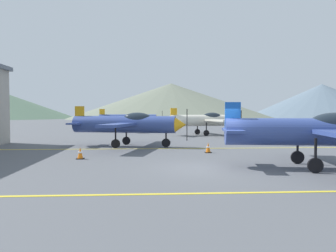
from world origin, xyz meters
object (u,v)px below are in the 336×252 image
object	(u,v)px
airplane_mid	(128,124)
airplane_far	(206,120)
airplane_back	(131,119)
traffic_cone_front	(80,153)
traffic_cone_side	(208,148)
airplane_near	(319,131)

from	to	relation	value
airplane_mid	airplane_far	world-z (taller)	same
airplane_back	traffic_cone_front	bearing A→B (deg)	-92.70
airplane_mid	traffic_cone_side	xyz separation A→B (m)	(4.83, -3.78, -1.28)
airplane_mid	airplane_back	world-z (taller)	same
airplane_far	traffic_cone_side	bearing A→B (deg)	-99.79
airplane_near	traffic_cone_front	size ratio (longest dim) A/B	15.77
traffic_cone_front	traffic_cone_side	bearing A→B (deg)	17.25
airplane_mid	airplane_far	distance (m)	13.18
airplane_near	traffic_cone_front	bearing A→B (deg)	162.36
airplane_mid	traffic_cone_side	bearing A→B (deg)	-38.08
airplane_mid	traffic_cone_front	distance (m)	6.40
airplane_near	airplane_mid	distance (m)	12.58
airplane_far	traffic_cone_front	world-z (taller)	airplane_far
airplane_mid	traffic_cone_side	distance (m)	6.27
airplane_far	traffic_cone_front	xyz separation A→B (m)	(-9.43, -16.85, -1.28)
airplane_near	airplane_back	xyz separation A→B (m)	(-9.36, 28.50, 0.00)
traffic_cone_side	airplane_far	bearing A→B (deg)	80.21
traffic_cone_front	airplane_mid	bearing A→B (deg)	70.82
airplane_mid	airplane_back	size ratio (longest dim) A/B	1.00
airplane_far	airplane_near	bearing A→B (deg)	-86.84
airplane_near	airplane_back	world-z (taller)	same
airplane_mid	airplane_near	bearing A→B (deg)	-47.55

